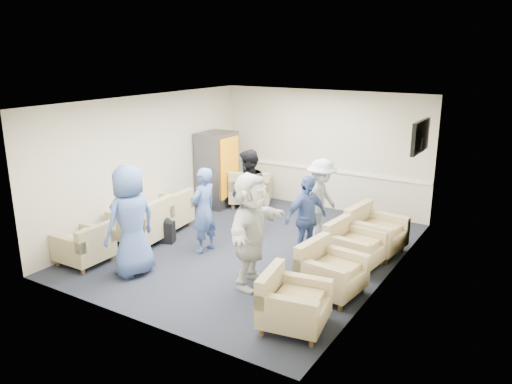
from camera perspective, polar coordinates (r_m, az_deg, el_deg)
The scene contains 25 objects.
floor at distance 9.33m, azimuth -0.41°, elevation -6.42°, with size 6.00×6.00×0.00m, color black.
ceiling at distance 8.66m, azimuth -0.45°, elevation 10.33°, with size 6.00×6.00×0.00m, color silver.
back_wall at distance 11.49m, azimuth 7.58°, elevation 4.79°, with size 5.00×0.02×2.70m, color beige.
front_wall at distance 6.66m, azimuth -14.31°, elevation -3.86°, with size 5.00×0.02×2.70m, color beige.
left_wall at distance 10.41m, azimuth -12.19°, elevation 3.40°, with size 0.02×6.00×2.70m, color beige.
right_wall at distance 7.91m, azimuth 15.11°, elevation -0.78°, with size 0.02×6.00×2.70m, color beige.
chair_rail at distance 11.56m, azimuth 7.46°, elevation 2.59°, with size 4.98×0.04×0.06m, color white.
tv at distance 9.47m, azimuth 18.27°, elevation 6.03°, with size 0.10×1.00×0.58m.
armchair_left_near at distance 9.03m, azimuth -18.85°, elevation -5.96°, with size 0.78×0.78×0.62m.
armchair_left_mid at distance 9.71m, azimuth -12.71°, elevation -3.59°, with size 1.01×1.01×0.74m.
armchair_left_far at distance 10.36m, azimuth -10.01°, elevation -2.35°, with size 0.93×0.93×0.68m.
armchair_right_near at distance 6.73m, azimuth 3.95°, elevation -12.70°, with size 0.95×0.95×0.66m.
armchair_right_midnear at distance 7.64m, azimuth 8.25°, elevation -9.13°, with size 0.93×0.93×0.67m.
armchair_right_midfar at distance 8.64m, azimuth 10.91°, elevation -6.25°, with size 0.91×0.91×0.66m.
armchair_right_far at distance 9.29m, azimuth 13.23°, elevation -4.61°, with size 0.99×0.99×0.71m.
armchair_corner at distance 11.70m, azimuth -0.61°, elevation 0.19°, with size 1.23×1.23×0.74m.
vending_machine at distance 11.61m, azimuth -4.43°, elevation 2.58°, with size 0.71×0.82×1.74m.
backpack at distance 9.65m, azimuth -10.19°, elevation -4.26°, with size 0.34×0.29×0.50m.
pillow at distance 8.97m, azimuth -18.97°, elevation -4.92°, with size 0.50×0.38×0.14m, color beige.
person_front_left at distance 8.23m, azimuth -14.12°, elevation -3.22°, with size 0.89×0.58×1.83m, color #415B9C.
person_mid_left at distance 8.98m, azimuth -6.00°, elevation -2.09°, with size 0.57×0.37×1.56m, color #415B9C.
person_back_left at distance 9.79m, azimuth -0.89°, elevation -0.06°, with size 0.82×0.64×1.70m, color black.
person_back_right at distance 9.57m, azimuth 7.42°, elevation -0.90°, with size 1.03×0.59×1.59m, color silver.
person_mid_right at distance 8.66m, azimuth 5.75°, elevation -2.97°, with size 0.88×0.37×1.50m, color #415B9C.
person_front_right at distance 7.62m, azimuth -0.56°, elevation -4.38°, with size 1.68×0.53×1.81m, color silver.
Camera 1 is at (4.59, -7.30, 3.56)m, focal length 35.00 mm.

